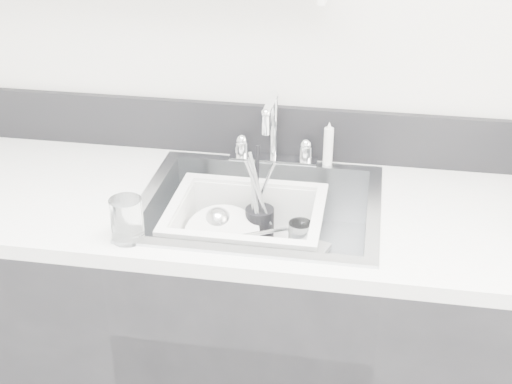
# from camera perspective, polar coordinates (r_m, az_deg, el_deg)

# --- Properties ---
(counter_run) EXTENTS (3.20, 0.62, 0.92)m
(counter_run) POSITION_cam_1_polar(r_m,az_deg,el_deg) (2.16, 0.23, -11.62)
(counter_run) COLOR black
(counter_run) RESTS_ON ground
(backsplash) EXTENTS (3.20, 0.02, 0.16)m
(backsplash) POSITION_cam_1_polar(r_m,az_deg,el_deg) (2.12, 1.60, 4.86)
(backsplash) COLOR black
(backsplash) RESTS_ON counter_run
(sink) EXTENTS (0.64, 0.52, 0.20)m
(sink) POSITION_cam_1_polar(r_m,az_deg,el_deg) (1.94, 0.25, -3.21)
(sink) COLOR silver
(sink) RESTS_ON counter_run
(faucet) EXTENTS (0.26, 0.18, 0.23)m
(faucet) POSITION_cam_1_polar(r_m,az_deg,el_deg) (2.09, 1.38, 3.80)
(faucet) COLOR silver
(faucet) RESTS_ON counter_run
(side_sprayer) EXTENTS (0.03, 0.03, 0.14)m
(side_sprayer) POSITION_cam_1_polar(r_m,az_deg,el_deg) (2.08, 5.81, 3.82)
(side_sprayer) COLOR white
(side_sprayer) RESTS_ON counter_run
(wash_tub) EXTENTS (0.50, 0.45, 0.16)m
(wash_tub) POSITION_cam_1_polar(r_m,az_deg,el_deg) (1.94, -0.80, -3.23)
(wash_tub) COLOR white
(wash_tub) RESTS_ON sink
(plate_stack) EXTENTS (0.25, 0.25, 0.10)m
(plate_stack) POSITION_cam_1_polar(r_m,az_deg,el_deg) (1.96, -2.46, -4.21)
(plate_stack) COLOR white
(plate_stack) RESTS_ON wash_tub
(utensil_cup) EXTENTS (0.08, 0.08, 0.27)m
(utensil_cup) POSITION_cam_1_polar(r_m,az_deg,el_deg) (1.99, 0.28, -2.42)
(utensil_cup) COLOR black
(utensil_cup) RESTS_ON wash_tub
(ladle) EXTENTS (0.30, 0.29, 0.09)m
(ladle) POSITION_cam_1_polar(r_m,az_deg,el_deg) (1.95, -1.76, -3.78)
(ladle) COLOR silver
(ladle) RESTS_ON wash_tub
(tumbler_in_tub) EXTENTS (0.07, 0.07, 0.09)m
(tumbler_in_tub) POSITION_cam_1_polar(r_m,az_deg,el_deg) (1.95, 3.53, -3.65)
(tumbler_in_tub) COLOR white
(tumbler_in_tub) RESTS_ON wash_tub
(tumbler_counter) EXTENTS (0.08, 0.08, 0.11)m
(tumbler_counter) POSITION_cam_1_polar(r_m,az_deg,el_deg) (1.74, -10.30, -2.20)
(tumbler_counter) COLOR white
(tumbler_counter) RESTS_ON counter_run
(bowl_small) EXTENTS (0.12, 0.12, 0.03)m
(bowl_small) POSITION_cam_1_polar(r_m,az_deg,el_deg) (1.92, 2.25, -5.30)
(bowl_small) COLOR white
(bowl_small) RESTS_ON wash_tub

